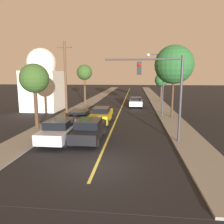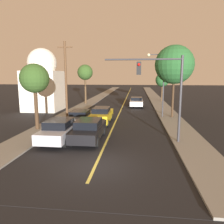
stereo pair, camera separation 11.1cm
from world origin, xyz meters
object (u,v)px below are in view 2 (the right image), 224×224
Objects in this scene: traffic_signal_mast at (162,83)px; utility_pole_left at (66,79)px; car_outer_lane_second at (80,116)px; domed_building_left at (43,82)px; car_near_lane_front at (89,129)px; car_near_lane_second at (102,115)px; car_far_oncoming at (136,102)px; tree_right_near at (174,65)px; tree_left_near at (35,79)px; car_outer_lane_front at (60,130)px; streetlamp_right at (160,76)px; tree_right_far at (162,80)px; tree_left_far at (85,73)px.

traffic_signal_mast is 0.74× the size of utility_pole_left.
domed_building_left reaches higher than car_outer_lane_second.
car_near_lane_second reaches higher than car_near_lane_front.
utility_pole_left is (-4.06, 7.30, 3.55)m from car_near_lane_front.
car_far_oncoming is 0.53× the size of tree_right_near.
tree_right_near reaches higher than car_near_lane_second.
utility_pole_left is at bearing 76.16° from tree_left_near.
traffic_signal_mast is at bearing 95.59° from car_far_oncoming.
car_near_lane_second is at bearing 12.97° from car_outer_lane_second.
traffic_signal_mast is (7.37, -5.53, 3.55)m from car_outer_lane_second.
utility_pole_left is at bearing -49.36° from domed_building_left.
car_near_lane_front is at bearing 9.24° from car_outer_lane_front.
streetlamp_right is 15.81m from domed_building_left.
tree_right_near reaches higher than car_outer_lane_second.
traffic_signal_mast reaches higher than car_near_lane_front.
car_far_oncoming is at bearing -122.25° from tree_right_far.
car_near_lane_second is 15.84m from tree_left_far.
streetlamp_right reaches higher than tree_left_far.
tree_left_near reaches higher than car_outer_lane_second.
utility_pole_left reaches higher than tree_right_near.
tree_right_far reaches higher than car_outer_lane_second.
tree_right_near is at bearing -12.87° from domed_building_left.
utility_pole_left is 1.27× the size of tree_left_far.
tree_right_far is 21.13m from domed_building_left.
tree_right_far is at bearing 62.62° from car_outer_lane_second.
tree_right_near is (2.31, 9.51, 1.70)m from traffic_signal_mast.
car_outer_lane_second is 1.14× the size of car_far_oncoming.
car_near_lane_second is 8.01m from streetlamp_right.
car_near_lane_second is 0.60× the size of domed_building_left.
streetlamp_right is at bearing -44.19° from tree_left_far.
tree_right_near reaches higher than streetlamp_right.
car_near_lane_front is 0.62× the size of utility_pole_left.
domed_building_left reaches higher than tree_left_near.
tree_right_near is at bearing 76.33° from traffic_signal_mast.
tree_right_near reaches higher than car_far_oncoming.
car_outer_lane_front is 13.45m from streetlamp_right.
streetlamp_right reaches higher than traffic_signal_mast.
domed_building_left is (-4.07, 10.93, -0.55)m from tree_left_near.
car_near_lane_second is 12.46m from car_far_oncoming.
car_far_oncoming is (5.62, 12.44, 0.05)m from car_outer_lane_second.
traffic_signal_mast reaches higher than car_far_oncoming.
utility_pole_left reaches higher than traffic_signal_mast.
streetlamp_right reaches higher than car_far_oncoming.
car_far_oncoming is at bearing 95.59° from traffic_signal_mast.
car_outer_lane_second is at bearing -117.38° from tree_right_far.
domed_building_left is (-9.31, 13.42, 3.12)m from car_near_lane_front.
utility_pole_left is 1.44× the size of tree_left_near.
car_far_oncoming is at bearing 78.99° from car_near_lane_front.
streetlamp_right is at bearing 32.44° from tree_left_near.
car_near_lane_front is 13.23m from tree_right_near.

